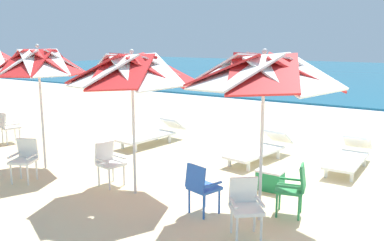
% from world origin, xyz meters
% --- Properties ---
extents(ground_plane, '(80.00, 80.00, 0.00)m').
position_xyz_m(ground_plane, '(0.00, 0.00, 0.00)').
color(ground_plane, beige).
extents(beach_umbrella_0, '(2.48, 2.48, 2.72)m').
position_xyz_m(beach_umbrella_0, '(-0.70, -2.27, 2.37)').
color(beach_umbrella_0, silver).
rests_on(beach_umbrella_0, ground).
extents(plastic_chair_0, '(0.55, 0.53, 0.87)m').
position_xyz_m(plastic_chair_0, '(-0.31, -1.82, 0.50)').
color(plastic_chair_0, '#2D8C4C').
rests_on(plastic_chair_0, ground).
extents(plastic_chair_1, '(0.63, 0.63, 0.87)m').
position_xyz_m(plastic_chair_1, '(-0.66, -2.90, 0.50)').
color(plastic_chair_1, white).
rests_on(plastic_chair_1, ground).
extents(plastic_chair_2, '(0.54, 0.56, 0.87)m').
position_xyz_m(plastic_chair_2, '(-1.60, -2.60, 0.50)').
color(plastic_chair_2, blue).
rests_on(plastic_chair_2, ground).
extents(beach_umbrella_1, '(2.34, 2.34, 2.68)m').
position_xyz_m(beach_umbrella_1, '(-3.14, -2.47, 2.30)').
color(beach_umbrella_1, silver).
rests_on(beach_umbrella_1, ground).
extents(plastic_chair_3, '(0.53, 0.51, 0.87)m').
position_xyz_m(plastic_chair_3, '(-3.88, -2.39, 0.50)').
color(plastic_chair_3, white).
rests_on(plastic_chair_3, ground).
extents(beach_umbrella_2, '(2.01, 2.01, 2.76)m').
position_xyz_m(beach_umbrella_2, '(-5.86, -2.39, 2.34)').
color(beach_umbrella_2, silver).
rests_on(beach_umbrella_2, ground).
extents(plastic_chair_4, '(0.59, 0.61, 0.87)m').
position_xyz_m(plastic_chair_4, '(-5.47, -3.16, 0.50)').
color(plastic_chair_4, white).
rests_on(plastic_chair_4, ground).
extents(plastic_chair_5, '(0.53, 0.56, 0.87)m').
position_xyz_m(plastic_chair_5, '(-8.63, -1.47, 0.50)').
color(plastic_chair_5, white).
rests_on(plastic_chair_5, ground).
extents(sun_lounger_1, '(0.65, 2.15, 0.62)m').
position_xyz_m(sun_lounger_1, '(-0.13, 1.26, 0.28)').
color(sun_lounger_1, white).
rests_on(sun_lounger_1, ground).
extents(sun_lounger_2, '(0.94, 2.21, 0.62)m').
position_xyz_m(sun_lounger_2, '(-2.06, 0.78, 0.28)').
color(sun_lounger_2, white).
rests_on(sun_lounger_2, ground).
extents(sun_lounger_3, '(0.88, 2.20, 0.62)m').
position_xyz_m(sun_lounger_3, '(-5.21, 0.63, 0.28)').
color(sun_lounger_3, white).
rests_on(sun_lounger_3, ground).
extents(cooler_box, '(0.50, 0.34, 0.40)m').
position_xyz_m(cooler_box, '(-1.09, -0.92, 0.20)').
color(cooler_box, '#238C4C').
rests_on(cooler_box, ground).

